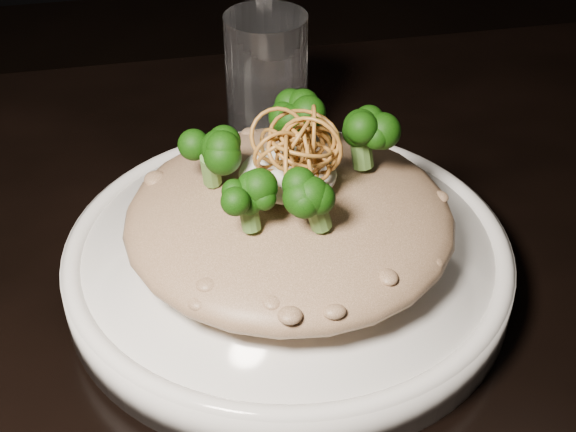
% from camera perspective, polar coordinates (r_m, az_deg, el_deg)
% --- Properties ---
extents(table, '(1.10, 0.80, 0.75)m').
position_cam_1_polar(table, '(0.59, -1.62, -13.18)').
color(table, black).
rests_on(table, ground).
extents(plate, '(0.30, 0.30, 0.03)m').
position_cam_1_polar(plate, '(0.55, -0.00, -3.27)').
color(plate, white).
rests_on(plate, table).
extents(risotto, '(0.22, 0.22, 0.05)m').
position_cam_1_polar(risotto, '(0.53, 0.10, -0.10)').
color(risotto, brown).
rests_on(risotto, plate).
extents(broccoli, '(0.14, 0.14, 0.05)m').
position_cam_1_polar(broccoli, '(0.50, 0.10, 4.65)').
color(broccoli, black).
rests_on(broccoli, risotto).
extents(cheese, '(0.06, 0.06, 0.02)m').
position_cam_1_polar(cheese, '(0.51, -0.02, 3.02)').
color(cheese, white).
rests_on(cheese, risotto).
extents(shallots, '(0.06, 0.06, 0.04)m').
position_cam_1_polar(shallots, '(0.49, 0.68, 5.37)').
color(shallots, brown).
rests_on(shallots, cheese).
extents(drinking_glass, '(0.09, 0.09, 0.12)m').
position_cam_1_polar(drinking_glass, '(0.67, -1.52, 9.38)').
color(drinking_glass, white).
rests_on(drinking_glass, table).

